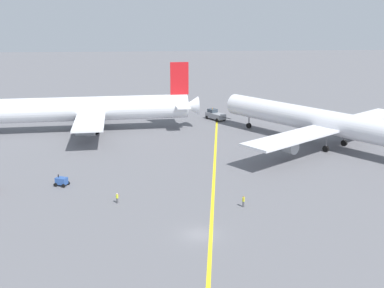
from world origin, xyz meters
The scene contains 8 objects.
ground_plane centered at (0.00, 0.00, 0.00)m, with size 600.00×600.00×0.00m, color slate.
taxiway_stripe centered at (2.95, 10.00, 0.00)m, with size 0.50×120.00×0.01m, color yellow.
airliner_at_gate_left centered at (-22.29, 56.56, 5.42)m, with size 56.43×39.28×16.13m.
airliner_being_pushed centered at (30.38, 39.29, 5.22)m, with size 43.77×49.22×16.30m.
pushback_tug centered at (10.77, 66.67, 1.29)m, with size 5.98×8.31×3.03m.
gse_gpu_cart_small centered at (-20.85, 19.52, 0.79)m, with size 2.55×2.28×1.90m.
ground_crew_ramp_agent_by_cones centered at (7.28, 8.35, 0.91)m, with size 0.36×0.50×1.74m.
ground_crew_marshaller_foreground centered at (-11.23, 11.34, 0.83)m, with size 0.50×0.36×1.59m.
Camera 1 is at (-5.52, -54.57, 27.40)m, focal length 43.95 mm.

